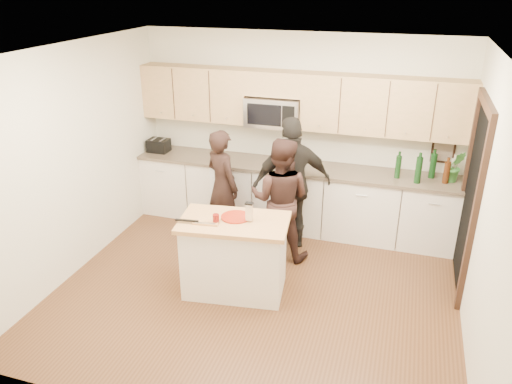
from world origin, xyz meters
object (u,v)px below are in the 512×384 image
(woman_left, at_px, (222,186))
(woman_center, at_px, (280,199))
(island, at_px, (235,256))
(woman_right, at_px, (292,184))
(toaster, at_px, (159,145))

(woman_left, relative_size, woman_center, 0.98)
(island, height_order, woman_center, woman_center)
(woman_center, xyz_separation_m, woman_right, (0.08, 0.29, 0.09))
(island, bearing_deg, woman_center, 65.20)
(toaster, bearing_deg, island, -43.99)
(island, xyz_separation_m, woman_left, (-0.57, 1.15, 0.32))
(island, bearing_deg, woman_left, 109.14)
(woman_center, height_order, woman_right, woman_right)
(toaster, height_order, woman_center, woman_center)
(woman_right, bearing_deg, woman_center, 45.92)
(toaster, bearing_deg, woman_center, -21.63)
(island, xyz_separation_m, woman_center, (0.29, 0.92, 0.34))
(toaster, height_order, woman_left, woman_left)
(woman_left, bearing_deg, island, 149.31)
(island, distance_m, woman_right, 1.34)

